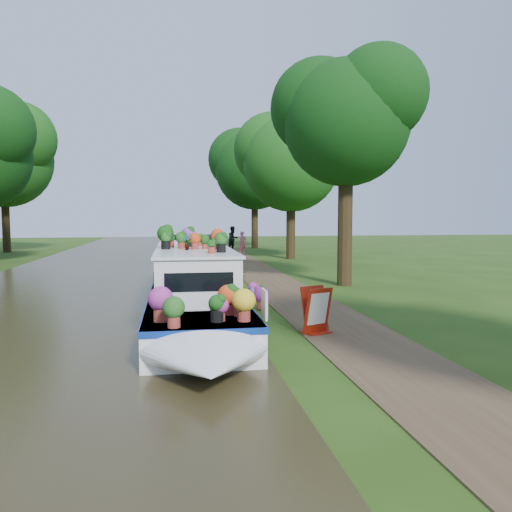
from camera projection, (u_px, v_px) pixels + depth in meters
The scene contains 13 objects.
ground at pixel (262, 301), 15.89m from camera, with size 100.00×100.00×0.00m, color #234110.
canal_water at pixel (65, 306), 14.92m from camera, with size 10.00×100.00×0.02m, color #2D2613.
towpath at pixel (298, 299), 16.09m from camera, with size 2.20×100.00×0.03m, color #4B3723.
plant_boat at pixel (193, 284), 13.57m from camera, with size 2.29×13.52×2.27m.
tree_near_overhang at pixel (346, 113), 18.99m from camera, with size 5.52×5.28×8.99m.
tree_near_mid at pixel (291, 156), 30.93m from camera, with size 6.90×6.60×9.40m.
tree_near_far at pixel (254, 164), 41.63m from camera, with size 7.59×7.26×10.30m.
tree_far_d at pixel (3, 152), 36.55m from camera, with size 8.05×7.70×10.85m.
second_boat at pixel (190, 251), 30.74m from camera, with size 3.70×7.20×1.32m.
sandwich_board at pixel (316, 312), 11.40m from camera, with size 0.73×0.76×1.06m.
pedestrian_pink at pixel (243, 243), 34.14m from camera, with size 0.59×0.38×1.61m, color #EB6092.
pedestrian_dark at pixel (233, 239), 37.79m from camera, with size 0.92×0.72×1.89m, color black.
verge_plant at pixel (242, 276), 20.80m from camera, with size 0.36×0.31×0.40m, color #2D5C1B.
Camera 1 is at (-2.75, -15.48, 2.71)m, focal length 35.00 mm.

